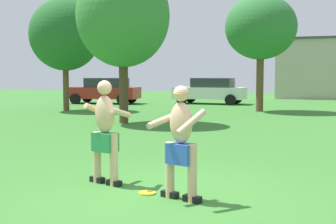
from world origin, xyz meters
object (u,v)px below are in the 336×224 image
(player_with_cap, at_px, (181,138))
(car_white_near_post, at_px, (210,90))
(frisbee, at_px, (147,193))
(tree_right_field, at_px, (261,28))
(player_in_green, at_px, (105,130))
(tree_behind_players, at_px, (65,35))
(tree_left_field, at_px, (123,16))
(car_red_far_end, at_px, (105,90))

(player_with_cap, distance_m, car_white_near_post, 21.40)
(frisbee, bearing_deg, car_white_near_post, 101.21)
(player_with_cap, xyz_separation_m, tree_right_field, (-1.05, 16.03, 3.14))
(player_with_cap, xyz_separation_m, car_white_near_post, (-4.67, 20.88, -0.05))
(player_with_cap, relative_size, player_in_green, 0.97)
(car_white_near_post, xyz_separation_m, tree_behind_players, (-5.52, -7.45, 2.91))
(tree_left_field, height_order, tree_behind_players, tree_left_field)
(player_with_cap, distance_m, car_red_far_end, 21.95)
(tree_right_field, bearing_deg, tree_left_field, -119.38)
(player_with_cap, height_order, car_white_near_post, player_with_cap)
(frisbee, bearing_deg, car_red_far_end, 118.75)
(player_in_green, xyz_separation_m, tree_right_field, (0.37, 15.54, 3.13))
(player_in_green, bearing_deg, tree_right_field, 88.64)
(player_in_green, height_order, frisbee, player_in_green)
(car_white_near_post, xyz_separation_m, tree_right_field, (3.62, -4.85, 3.19))
(frisbee, height_order, car_red_far_end, car_red_far_end)
(car_red_far_end, relative_size, tree_left_field, 0.78)
(car_red_far_end, bearing_deg, player_in_green, -62.85)
(player_in_green, xyz_separation_m, car_red_far_end, (-9.51, 18.55, -0.06))
(player_in_green, bearing_deg, tree_behind_players, 124.13)
(tree_behind_players, bearing_deg, car_white_near_post, 53.46)
(player_in_green, bearing_deg, player_with_cap, -19.04)
(tree_behind_players, bearing_deg, player_in_green, -55.87)
(player_in_green, relative_size, car_red_far_end, 0.37)
(car_red_far_end, xyz_separation_m, tree_left_field, (5.92, -10.05, 3.04))
(tree_right_field, distance_m, tree_behind_players, 9.51)
(tree_left_field, bearing_deg, player_in_green, -67.07)
(player_in_green, relative_size, car_white_near_post, 0.38)
(player_with_cap, xyz_separation_m, car_red_far_end, (-10.93, 19.04, -0.05))
(frisbee, height_order, tree_behind_players, tree_behind_players)
(player_in_green, height_order, tree_right_field, tree_right_field)
(tree_behind_players, bearing_deg, tree_left_field, -40.62)
(tree_behind_players, bearing_deg, car_red_far_end, 97.53)
(player_with_cap, bearing_deg, tree_right_field, 93.75)
(player_with_cap, height_order, frisbee, player_with_cap)
(car_red_far_end, bearing_deg, tree_left_field, -59.50)
(tree_right_field, bearing_deg, car_white_near_post, 126.78)
(car_white_near_post, height_order, tree_behind_players, tree_behind_players)
(frisbee, relative_size, tree_behind_players, 0.05)
(car_red_far_end, bearing_deg, frisbee, -61.25)
(frisbee, relative_size, car_white_near_post, 0.06)
(player_with_cap, bearing_deg, frisbee, 165.69)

